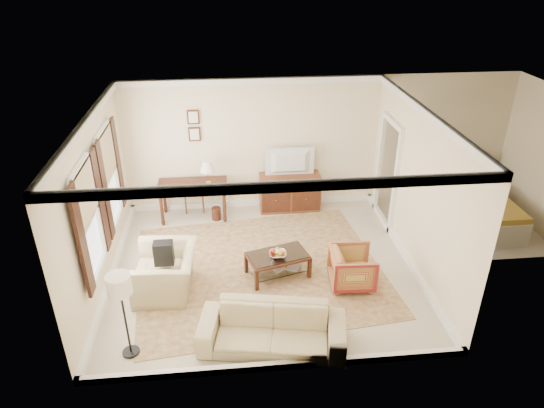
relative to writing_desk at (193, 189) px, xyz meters
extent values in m
cube|color=beige|center=(1.32, -2.03, -0.69)|extent=(5.50, 5.00, 0.01)
cube|color=white|center=(1.32, -2.03, 2.21)|extent=(5.50, 5.00, 0.01)
cube|color=#F7E9C9|center=(1.32, 0.47, 0.76)|extent=(5.50, 0.01, 2.90)
cube|color=#F7E9C9|center=(1.32, -4.53, 0.76)|extent=(5.50, 0.01, 2.90)
cube|color=#F7E9C9|center=(-1.43, -2.03, 0.76)|extent=(0.01, 5.00, 2.90)
cube|color=#F7E9C9|center=(4.07, -2.03, 0.76)|extent=(0.01, 5.00, 2.90)
cube|color=beige|center=(5.57, -0.88, -0.69)|extent=(3.00, 2.70, 0.01)
cube|color=#F7E9C9|center=(7.07, -0.88, 0.76)|extent=(0.01, 2.70, 2.90)
cube|color=brown|center=(1.26, -2.09, -0.69)|extent=(4.73, 4.18, 0.01)
cube|color=#452013|center=(0.00, 0.00, 0.08)|extent=(1.47, 0.73, 0.05)
cylinder|color=#452013|center=(-0.65, -0.29, -0.32)|extent=(0.07, 0.07, 0.75)
cylinder|color=#452013|center=(0.65, -0.29, -0.32)|extent=(0.07, 0.07, 0.75)
cylinder|color=#452013|center=(-0.65, 0.29, -0.32)|extent=(0.07, 0.07, 0.75)
cylinder|color=#452013|center=(0.65, 0.29, -0.32)|extent=(0.07, 0.07, 0.75)
cube|color=brown|center=(2.11, 0.18, -0.28)|extent=(1.33, 0.51, 0.82)
imported|color=black|center=(2.11, 0.16, 0.63)|extent=(1.01, 0.58, 0.13)
cube|color=#452013|center=(1.56, -2.31, -0.28)|extent=(1.18, 0.88, 0.04)
cube|color=silver|center=(1.56, -2.31, -0.25)|extent=(1.11, 0.80, 0.01)
cube|color=silver|center=(1.56, -2.31, -0.54)|extent=(1.08, 0.78, 0.02)
cube|color=#452013|center=(1.16, -2.71, -0.49)|extent=(0.07, 0.07, 0.41)
cube|color=#452013|center=(2.12, -2.44, -0.49)|extent=(0.07, 0.07, 0.41)
cube|color=#452013|center=(1.01, -2.17, -0.49)|extent=(0.07, 0.07, 0.41)
cube|color=#452013|center=(1.97, -1.90, -0.49)|extent=(0.07, 0.07, 0.41)
imported|color=silver|center=(1.56, -2.37, -0.19)|extent=(0.42, 0.42, 0.10)
imported|color=brown|center=(1.46, -2.35, -0.52)|extent=(0.26, 0.17, 0.38)
imported|color=brown|center=(1.76, -2.26, -0.52)|extent=(0.26, 0.16, 0.38)
imported|color=maroon|center=(2.81, -2.70, -0.31)|extent=(0.73, 0.77, 0.76)
imported|color=#C7B086|center=(-0.37, -2.55, -0.18)|extent=(0.83, 1.21, 1.02)
cube|color=black|center=(-0.36, -2.51, 0.07)|extent=(0.28, 0.36, 0.40)
imported|color=#C7B086|center=(1.29, -4.03, -0.28)|extent=(2.20, 1.00, 0.83)
cylinder|color=black|center=(-0.76, -3.98, -0.67)|extent=(0.24, 0.24, 0.04)
cylinder|color=black|center=(-0.76, -3.98, -0.10)|extent=(0.03, 0.03, 1.15)
cylinder|color=silver|center=(-0.76, -3.98, 0.54)|extent=(0.34, 0.34, 0.28)
camera|label=1|loc=(0.75, -9.37, 4.52)|focal=32.00mm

